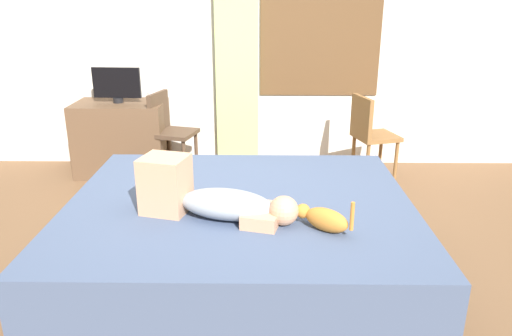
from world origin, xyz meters
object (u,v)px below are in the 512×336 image
person_lying (210,198)px  tv_monitor (117,84)px  cat (324,219)px  chair_spare (370,132)px  chair_by_desk (168,128)px  cup (151,96)px  desk (122,138)px  bed (240,238)px

person_lying → tv_monitor: 2.49m
person_lying → cat: bearing=-15.2°
tv_monitor → chair_spare: size_ratio=0.56×
cat → chair_spare: (0.70, 2.12, -0.08)m
chair_by_desk → person_lying: bearing=-73.0°
person_lying → chair_spare: (1.34, 1.95, -0.13)m
tv_monitor → cup: bearing=25.1°
tv_monitor → cup: size_ratio=6.15×
tv_monitor → chair_by_desk: bearing=-12.5°
chair_by_desk → chair_spare: (1.98, -0.13, 0.00)m
person_lying → desk: 2.48m
cat → desk: size_ratio=0.34×
bed → chair_spare: (1.18, 1.72, 0.25)m
person_lying → chair_spare: 2.37m
bed → cat: (0.48, -0.40, 0.33)m
desk → chair_spare: size_ratio=1.05×
chair_spare → desk: bearing=174.4°
chair_spare → tv_monitor: bearing=174.4°
bed → chair_spare: bearing=55.6°
cat → desk: desk is taller
chair_spare → person_lying: bearing=-124.6°
cat → chair_spare: size_ratio=0.35×
cat → cup: 2.92m
person_lying → cup: size_ratio=11.98×
cup → cat: bearing=-59.3°
cat → cup: cup is taller
person_lying → chair_spare: person_lying is taller
cat → cup: bearing=120.7°
cat → tv_monitor: size_ratio=0.63×
bed → chair_spare: 2.10m
desk → cup: (0.30, 0.14, 0.41)m
bed → chair_by_desk: 2.03m
bed → cup: 2.39m
bed → person_lying: size_ratio=2.38×
cat → chair_by_desk: chair_by_desk is taller
person_lying → desk: (-1.14, 2.19, -0.27)m
tv_monitor → bed: bearing=-56.4°
bed → chair_spare: size_ratio=2.59×
person_lying → cat: 0.67m
tv_monitor → chair_by_desk: 0.67m
tv_monitor → chair_by_desk: tv_monitor is taller
person_lying → tv_monitor: tv_monitor is taller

